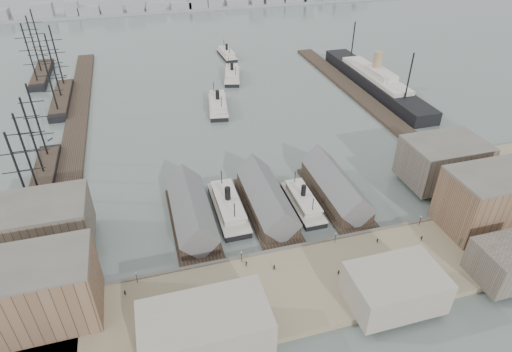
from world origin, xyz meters
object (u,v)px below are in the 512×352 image
object	(u,v)px
ferry_docked_west	(228,206)
tram	(456,232)
horse_cart_center	(253,290)
ocean_steamer	(375,80)
horse_cart_left	(174,298)
horse_cart_right	(383,265)

from	to	relation	value
ferry_docked_west	tram	size ratio (longest dim) A/B	2.99
ferry_docked_west	tram	bearing A→B (deg)	-27.60
horse_cart_center	ocean_steamer	bearing A→B (deg)	-19.94
ocean_steamer	horse_cart_center	xyz separation A→B (m)	(-106.84, -126.68, -1.58)
tram	horse_cart_center	xyz separation A→B (m)	(-67.51, -4.18, -0.97)
tram	horse_cart_left	distance (m)	88.64
ferry_docked_west	ocean_steamer	size ratio (longest dim) A/B	0.30
horse_cart_right	ferry_docked_west	bearing A→B (deg)	27.34
ocean_steamer	ferry_docked_west	bearing A→B (deg)	-139.98
ferry_docked_west	horse_cart_left	distance (m)	42.14
horse_cart_center	horse_cart_left	bearing A→B (deg)	101.68
tram	horse_cart_center	world-z (taller)	tram
ferry_docked_west	horse_cart_right	size ratio (longest dim) A/B	6.31
tram	horse_cart_right	distance (m)	29.09
ferry_docked_west	ocean_steamer	distance (m)	137.13
ferry_docked_west	ocean_steamer	bearing A→B (deg)	40.02
ocean_steamer	horse_cart_right	size ratio (longest dim) A/B	21.22
horse_cart_left	horse_cart_center	xyz separation A→B (m)	(21.12, -3.17, 0.05)
ferry_docked_west	horse_cart_center	size ratio (longest dim) A/B	6.09
horse_cart_center	horse_cart_right	size ratio (longest dim) A/B	1.03
horse_cart_right	horse_cart_center	bearing A→B (deg)	72.36
ocean_steamer	horse_cart_right	xyz separation A→B (m)	(-67.88, -128.07, -1.60)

